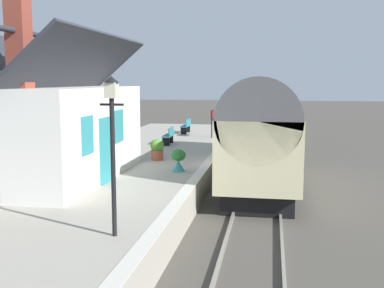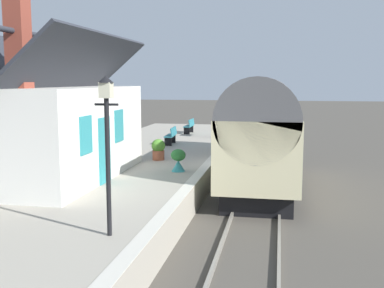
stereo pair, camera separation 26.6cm
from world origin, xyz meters
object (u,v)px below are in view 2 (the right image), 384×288
at_px(planter_corner_building, 119,136).
at_px(station_sign_board, 215,117).
at_px(bench_platform_end, 171,135).
at_px(train, 262,132).
at_px(planter_under_sign, 178,160).
at_px(bench_mid_platform, 190,126).
at_px(planter_edge_near, 158,149).
at_px(station_building, 57,128).
at_px(planter_by_door, 117,147).
at_px(lamp_post_platform, 107,124).

height_order(planter_corner_building, station_sign_board, station_sign_board).
height_order(bench_platform_end, planter_corner_building, bench_platform_end).
relative_size(train, planter_corner_building, 11.33).
distance_m(train, planter_under_sign, 3.53).
height_order(bench_platform_end, bench_mid_platform, same).
height_order(train, planter_under_sign, train).
relative_size(bench_platform_end, planter_corner_building, 1.85).
bearing_deg(planter_edge_near, train, -95.06).
relative_size(station_building, bench_platform_end, 5.35).
bearing_deg(planter_corner_building, train, -122.33).
relative_size(bench_mid_platform, planter_by_door, 1.98).
xyz_separation_m(station_building, planter_edge_near, (3.97, -2.44, -1.21)).
distance_m(bench_platform_end, planter_edge_near, 4.68).
bearing_deg(planter_edge_near, bench_mid_platform, 3.42).
height_order(station_building, planter_by_door, station_building).
xyz_separation_m(station_building, station_sign_board, (11.94, -3.69, -0.47)).
relative_size(train, station_building, 1.14).
bearing_deg(bench_platform_end, planter_edge_near, -173.32).
height_order(bench_platform_end, planter_under_sign, bench_platform_end).
distance_m(train, lamp_post_platform, 9.43).
bearing_deg(train, lamp_post_platform, 162.44).
bearing_deg(planter_under_sign, bench_mid_platform, 9.06).
xyz_separation_m(bench_platform_end, station_sign_board, (3.32, -1.79, 0.71)).
distance_m(station_building, lamp_post_platform, 6.60).
relative_size(train, planter_edge_near, 9.71).
height_order(planter_corner_building, planter_under_sign, planter_under_sign).
bearing_deg(lamp_post_platform, planter_by_door, 18.98).
distance_m(planter_edge_near, lamp_post_platform, 9.60).
bearing_deg(planter_under_sign, station_sign_board, 0.42).
height_order(bench_mid_platform, station_sign_board, station_sign_board).
bearing_deg(planter_under_sign, planter_by_door, 45.47).
distance_m(planter_corner_building, planter_by_door, 3.17).
xyz_separation_m(bench_mid_platform, station_sign_board, (-1.76, -1.83, 0.71)).
height_order(train, planter_edge_near, train).
bearing_deg(station_building, train, -61.57).
distance_m(planter_edge_near, planter_by_door, 2.62).
distance_m(bench_platform_end, bench_mid_platform, 5.08).
xyz_separation_m(bench_mid_platform, planter_edge_near, (-9.73, -0.58, -0.02)).
relative_size(planter_corner_building, planter_by_door, 1.08).
distance_m(station_building, station_sign_board, 12.51).
bearing_deg(planter_corner_building, planter_edge_near, -143.39).
relative_size(train, lamp_post_platform, 2.59).
distance_m(bench_mid_platform, station_sign_board, 2.64).
relative_size(bench_mid_platform, planter_edge_near, 1.57).
height_order(bench_platform_end, planter_by_door, bench_platform_end).
height_order(bench_mid_platform, lamp_post_platform, lamp_post_platform).
bearing_deg(station_sign_board, planter_corner_building, 129.15).
bearing_deg(station_building, planter_edge_near, -31.50).
relative_size(bench_mid_platform, lamp_post_platform, 0.42).
height_order(planter_corner_building, planter_by_door, planter_corner_building).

